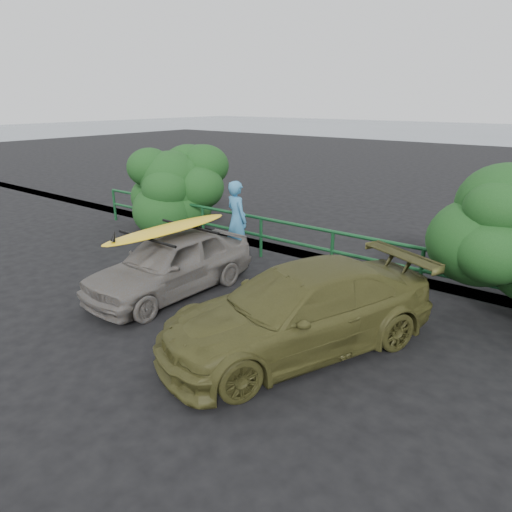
% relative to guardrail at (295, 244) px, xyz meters
% --- Properties ---
extents(ground, '(80.00, 80.00, 0.00)m').
position_rel_guardrail_xyz_m(ground, '(0.00, -5.00, -0.52)').
color(ground, black).
extents(guardrail, '(14.00, 0.08, 1.04)m').
position_rel_guardrail_xyz_m(guardrail, '(0.00, 0.00, 0.00)').
color(guardrail, '#144723').
rests_on(guardrail, ground).
extents(shrub_left, '(3.20, 2.40, 2.45)m').
position_rel_guardrail_xyz_m(shrub_left, '(-4.80, 0.40, 0.70)').
color(shrub_left, '#1B481A').
rests_on(shrub_left, ground).
extents(sedan, '(1.58, 3.73, 1.26)m').
position_rel_guardrail_xyz_m(sedan, '(-1.08, -2.91, 0.11)').
color(sedan, '#69635D').
rests_on(sedan, ground).
extents(olive_vehicle, '(3.54, 4.92, 1.32)m').
position_rel_guardrail_xyz_m(olive_vehicle, '(2.17, -3.21, 0.14)').
color(olive_vehicle, '#484720').
rests_on(olive_vehicle, ground).
extents(man, '(0.82, 0.67, 1.93)m').
position_rel_guardrail_xyz_m(man, '(-1.46, -0.38, 0.44)').
color(man, teal).
rests_on(man, ground).
extents(roof_rack, '(1.69, 1.21, 0.06)m').
position_rel_guardrail_xyz_m(roof_rack, '(-1.08, -2.91, 0.77)').
color(roof_rack, black).
rests_on(roof_rack, sedan).
extents(surfboard, '(0.70, 3.03, 0.09)m').
position_rel_guardrail_xyz_m(surfboard, '(-1.08, -2.91, 0.84)').
color(surfboard, yellow).
rests_on(surfboard, roof_rack).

